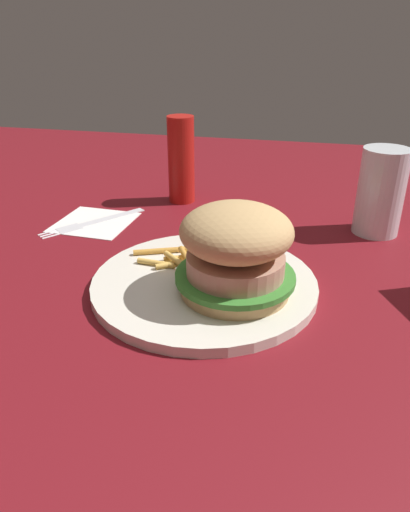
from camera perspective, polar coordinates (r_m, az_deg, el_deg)
name	(u,v)px	position (r m, az deg, el deg)	size (l,w,h in m)	color
ground_plane	(199,301)	(0.53, -0.77, -5.38)	(1.60, 1.60, 0.00)	maroon
plate	(205,284)	(0.55, 0.00, -3.34)	(0.26, 0.26, 0.01)	silver
sandwich	(236,250)	(0.50, 3.71, 0.74)	(0.13, 0.13, 0.10)	tan
fries_pile	(177,259)	(0.58, -3.34, -0.40)	(0.11, 0.09, 0.01)	gold
napkin	(94,222)	(0.75, -13.09, 3.99)	(0.11, 0.11, 0.00)	white
fork	(93,221)	(0.75, -13.21, 4.13)	(0.12, 0.15, 0.00)	silver
drink_glass	(380,196)	(0.73, 20.21, 6.79)	(0.07, 0.07, 0.12)	silver
ketchup_bottle	(181,160)	(0.81, -2.87, 11.40)	(0.04, 0.04, 0.14)	#B21914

